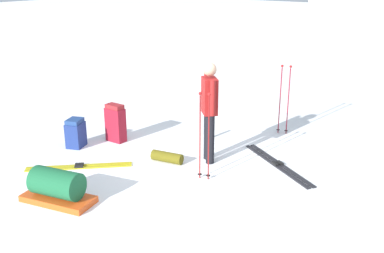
% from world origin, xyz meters
% --- Properties ---
extents(ground_plane, '(80.00, 80.00, 0.00)m').
position_xyz_m(ground_plane, '(0.00, 0.00, 0.00)').
color(ground_plane, white).
extents(skier_standing, '(0.43, 0.43, 1.70)m').
position_xyz_m(skier_standing, '(0.09, 0.36, 0.95)').
color(skier_standing, black).
rests_on(skier_standing, ground_plane).
extents(ski_pair_near, '(1.37, 1.31, 0.05)m').
position_xyz_m(ski_pair_near, '(-1.48, -1.14, 0.01)').
color(ski_pair_near, '#B0A41B').
rests_on(ski_pair_near, ground_plane).
extents(ski_pair_far, '(1.70, 1.13, 0.05)m').
position_xyz_m(ski_pair_far, '(1.14, 0.88, 0.01)').
color(ski_pair_far, black).
rests_on(ski_pair_far, ground_plane).
extents(backpack_large_dark, '(0.37, 0.21, 0.73)m').
position_xyz_m(backpack_large_dark, '(-1.87, 0.10, 0.36)').
color(backpack_large_dark, maroon).
rests_on(backpack_large_dark, ground_plane).
extents(backpack_bright, '(0.37, 0.41, 0.54)m').
position_xyz_m(backpack_bright, '(-2.26, -0.54, 0.26)').
color(backpack_bright, navy).
rests_on(backpack_bright, ground_plane).
extents(ski_poles_planted_near, '(0.20, 0.11, 1.40)m').
position_xyz_m(ski_poles_planted_near, '(0.43, -0.27, 0.77)').
color(ski_poles_planted_near, maroon).
rests_on(ski_poles_planted_near, ground_plane).
extents(ski_poles_planted_far, '(0.22, 0.12, 1.38)m').
position_xyz_m(ski_poles_planted_far, '(0.50, 2.38, 0.76)').
color(ski_poles_planted_far, maroon).
rests_on(ski_poles_planted_far, ground_plane).
extents(gear_sled, '(1.11, 0.67, 0.49)m').
position_xyz_m(gear_sled, '(-0.80, -2.11, 0.22)').
color(gear_sled, '#E24F1A').
rests_on(gear_sled, ground_plane).
extents(sleeping_mat_rolled, '(0.57, 0.28, 0.18)m').
position_xyz_m(sleeping_mat_rolled, '(-0.44, -0.11, 0.09)').
color(sleeping_mat_rolled, '#574F12').
rests_on(sleeping_mat_rolled, ground_plane).
extents(thermos_bottle, '(0.07, 0.07, 0.26)m').
position_xyz_m(thermos_bottle, '(-0.50, 1.33, 0.13)').
color(thermos_bottle, black).
rests_on(thermos_bottle, ground_plane).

